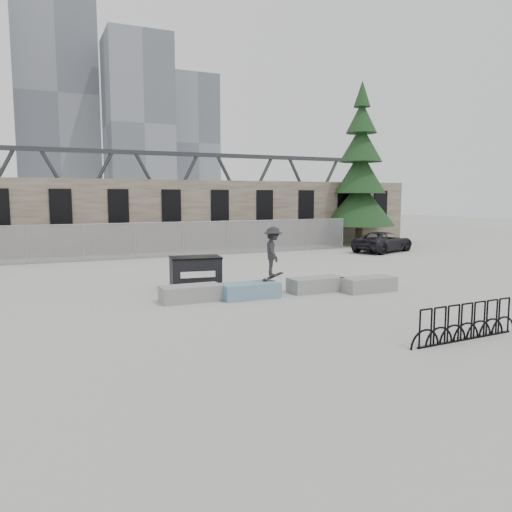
{
  "coord_description": "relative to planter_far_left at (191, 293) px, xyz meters",
  "views": [
    {
      "loc": [
        -7.96,
        -15.46,
        3.46
      ],
      "look_at": [
        -0.52,
        1.04,
        1.3
      ],
      "focal_mm": 35.0,
      "sensor_mm": 36.0,
      "label": 1
    }
  ],
  "objects": [
    {
      "name": "ground",
      "position": [
        3.24,
        -0.29,
        -0.29
      ],
      "size": [
        120.0,
        120.0,
        0.0
      ],
      "primitive_type": "plane",
      "color": "#AAAAA5",
      "rests_on": "ground"
    },
    {
      "name": "stone_wall",
      "position": [
        3.24,
        15.95,
        1.97
      ],
      "size": [
        36.0,
        2.58,
        4.5
      ],
      "color": "brown",
      "rests_on": "ground"
    },
    {
      "name": "chainlink_fence",
      "position": [
        3.24,
        12.21,
        0.75
      ],
      "size": [
        22.06,
        0.06,
        2.02
      ],
      "color": "gray",
      "rests_on": "ground"
    },
    {
      "name": "planter_far_left",
      "position": [
        0.0,
        0.0,
        0.0
      ],
      "size": [
        2.0,
        0.9,
        0.53
      ],
      "color": "gray",
      "rests_on": "ground"
    },
    {
      "name": "planter_center_left",
      "position": [
        1.98,
        -0.37,
        0.0
      ],
      "size": [
        2.0,
        0.9,
        0.53
      ],
      "color": "teal",
      "rests_on": "ground"
    },
    {
      "name": "planter_center_right",
      "position": [
        4.65,
        -0.27,
        0.0
      ],
      "size": [
        2.0,
        0.9,
        0.53
      ],
      "color": "gray",
      "rests_on": "ground"
    },
    {
      "name": "planter_offset",
      "position": [
        6.45,
        -1.01,
        0.0
      ],
      "size": [
        2.0,
        0.9,
        0.53
      ],
      "color": "gray",
      "rests_on": "ground"
    },
    {
      "name": "dumpster",
      "position": [
        0.8,
        2.02,
        0.33
      ],
      "size": [
        2.01,
        1.39,
        1.23
      ],
      "rotation": [
        0.0,
        0.0,
        -0.14
      ],
      "color": "black",
      "rests_on": "ground"
    },
    {
      "name": "bike_rack",
      "position": [
        4.75,
        -7.12,
        0.15
      ],
      "size": [
        3.59,
        0.23,
        0.9
      ],
      "rotation": [
        0.0,
        0.0,
        0.05
      ],
      "color": "black",
      "rests_on": "ground"
    },
    {
      "name": "spruce_tree",
      "position": [
        16.79,
        13.9,
        4.4
      ],
      "size": [
        5.02,
        5.02,
        11.5
      ],
      "color": "#38281E",
      "rests_on": "ground"
    },
    {
      "name": "skyline_towers",
      "position": [
        2.23,
        93.52,
        20.51
      ],
      "size": [
        58.0,
        28.0,
        48.0
      ],
      "color": "slate",
      "rests_on": "ground"
    },
    {
      "name": "truss_bridge",
      "position": [
        13.24,
        54.71,
        3.84
      ],
      "size": [
        70.0,
        3.0,
        9.8
      ],
      "color": "#2D3033",
      "rests_on": "ground"
    },
    {
      "name": "suv",
      "position": [
        15.42,
        9.45,
        0.35
      ],
      "size": [
        5.0,
        3.54,
        1.27
      ],
      "primitive_type": "imported",
      "rotation": [
        0.0,
        0.0,
        1.92
      ],
      "color": "black",
      "rests_on": "ground"
    },
    {
      "name": "skateboarder",
      "position": [
        2.91,
        -0.25,
        1.28
      ],
      "size": [
        0.94,
        1.25,
        1.87
      ],
      "rotation": [
        0.0,
        0.0,
        1.26
      ],
      "color": "black",
      "rests_on": "ground"
    }
  ]
}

